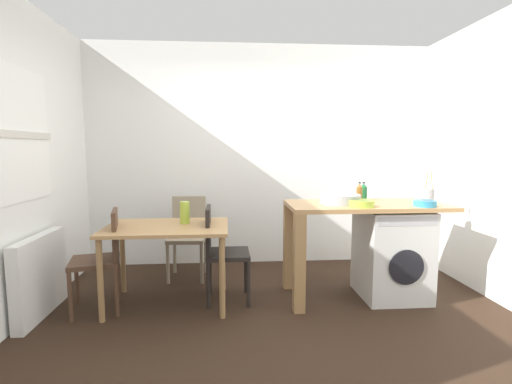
# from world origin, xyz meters

# --- Properties ---
(ground_plane) EXTENTS (5.46, 5.46, 0.00)m
(ground_plane) POSITION_xyz_m (0.00, 0.00, 0.00)
(ground_plane) COLOR black
(wall_back) EXTENTS (4.60, 0.10, 2.70)m
(wall_back) POSITION_xyz_m (0.00, 1.75, 1.35)
(wall_back) COLOR white
(wall_back) RESTS_ON ground_plane
(radiator) EXTENTS (0.10, 0.80, 0.70)m
(radiator) POSITION_xyz_m (-2.02, 0.30, 0.35)
(radiator) COLOR white
(radiator) RESTS_ON ground_plane
(dining_table) EXTENTS (1.10, 0.76, 0.74)m
(dining_table) POSITION_xyz_m (-0.96, 0.46, 0.64)
(dining_table) COLOR tan
(dining_table) RESTS_ON ground_plane
(chair_person_seat) EXTENTS (0.48, 0.48, 0.90)m
(chair_person_seat) POSITION_xyz_m (-1.51, 0.37, 0.51)
(chair_person_seat) COLOR #4C3323
(chair_person_seat) RESTS_ON ground_plane
(chair_opposite) EXTENTS (0.41, 0.41, 0.90)m
(chair_opposite) POSITION_xyz_m (-0.48, 0.50, 0.51)
(chair_opposite) COLOR black
(chair_opposite) RESTS_ON ground_plane
(chair_spare_by_wall) EXTENTS (0.42, 0.42, 0.90)m
(chair_spare_by_wall) POSITION_xyz_m (-0.85, 1.23, 0.51)
(chair_spare_by_wall) COLOR gray
(chair_spare_by_wall) RESTS_ON ground_plane
(kitchen_counter) EXTENTS (1.50, 0.68, 0.92)m
(kitchen_counter) POSITION_xyz_m (0.70, 0.49, 0.76)
(kitchen_counter) COLOR tan
(kitchen_counter) RESTS_ON ground_plane
(washing_machine) EXTENTS (0.60, 0.61, 0.86)m
(washing_machine) POSITION_xyz_m (1.18, 0.48, 0.43)
(washing_machine) COLOR silver
(washing_machine) RESTS_ON ground_plane
(sink_basin) EXTENTS (0.38, 0.38, 0.09)m
(sink_basin) POSITION_xyz_m (0.65, 0.49, 0.97)
(sink_basin) COLOR #9EA0A5
(sink_basin) RESTS_ON kitchen_counter
(tap) EXTENTS (0.02, 0.02, 0.28)m
(tap) POSITION_xyz_m (0.65, 0.67, 1.06)
(tap) COLOR #B2B2B7
(tap) RESTS_ON kitchen_counter
(bottle_tall_green) EXTENTS (0.06, 0.06, 0.19)m
(bottle_tall_green) POSITION_xyz_m (0.89, 0.64, 1.01)
(bottle_tall_green) COLOR brown
(bottle_tall_green) RESTS_ON kitchen_counter
(bottle_squat_brown) EXTENTS (0.07, 0.07, 0.18)m
(bottle_squat_brown) POSITION_xyz_m (0.97, 0.74, 1.00)
(bottle_squat_brown) COLOR #19592D
(bottle_squat_brown) RESTS_ON kitchen_counter
(mixing_bowl) EXTENTS (0.22, 0.22, 0.06)m
(mixing_bowl) POSITION_xyz_m (0.79, 0.29, 0.95)
(mixing_bowl) COLOR #A8C63D
(mixing_bowl) RESTS_ON kitchen_counter
(utensil_crock) EXTENTS (0.11, 0.11, 0.30)m
(utensil_crock) POSITION_xyz_m (1.54, 0.54, 0.99)
(utensil_crock) COLOR gray
(utensil_crock) RESTS_ON kitchen_counter
(colander) EXTENTS (0.20, 0.20, 0.06)m
(colander) POSITION_xyz_m (1.36, 0.27, 0.95)
(colander) COLOR teal
(colander) RESTS_ON kitchen_counter
(vase) EXTENTS (0.09, 0.09, 0.21)m
(vase) POSITION_xyz_m (-0.81, 0.56, 0.84)
(vase) COLOR #A8C63D
(vase) RESTS_ON dining_table
(scissors) EXTENTS (0.15, 0.06, 0.01)m
(scissors) POSITION_xyz_m (0.86, 0.39, 0.92)
(scissors) COLOR #B2B2B7
(scissors) RESTS_ON kitchen_counter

